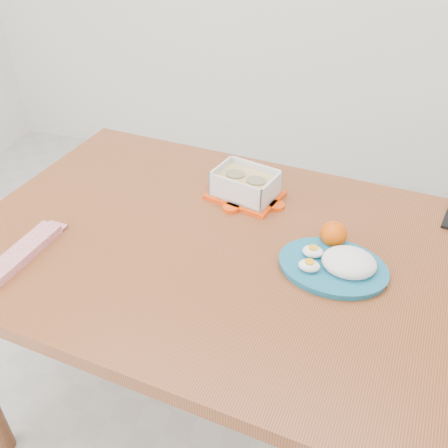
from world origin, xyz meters
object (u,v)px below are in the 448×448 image
(food_container, at_px, (245,185))
(rice_plate, at_px, (338,263))
(orange_fruit, at_px, (334,234))
(dining_table, at_px, (224,269))

(food_container, bearing_deg, rice_plate, -24.97)
(orange_fruit, bearing_deg, rice_plate, -76.42)
(orange_fruit, bearing_deg, dining_table, -164.72)
(dining_table, bearing_deg, rice_plate, 1.78)
(dining_table, distance_m, food_container, 0.26)
(dining_table, xyz_separation_m, orange_fruit, (0.26, 0.07, 0.12))
(orange_fruit, xyz_separation_m, rice_plate, (0.02, -0.10, -0.01))
(dining_table, relative_size, rice_plate, 5.09)
(food_container, distance_m, orange_fruit, 0.31)
(rice_plate, bearing_deg, dining_table, -178.90)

